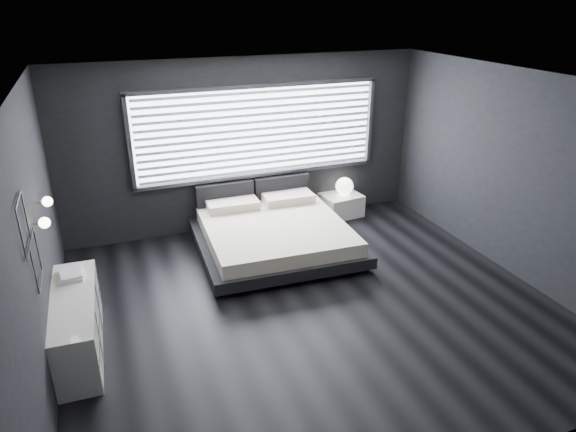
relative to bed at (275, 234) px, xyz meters
name	(u,v)px	position (x,y,z in m)	size (l,w,h in m)	color
room	(314,204)	(-0.07, -1.59, 1.12)	(6.04, 6.00, 2.80)	black
window	(259,132)	(0.13, 1.10, 1.33)	(4.14, 0.09, 1.52)	white
headboard	(254,194)	(0.00, 1.05, 0.29)	(1.96, 0.16, 0.52)	black
sconce_near	(44,223)	(-2.95, -1.54, 1.32)	(0.18, 0.11, 0.11)	silver
sconce_far	(47,202)	(-2.95, -0.94, 1.32)	(0.18, 0.11, 0.11)	silver
wall_art_upper	(23,225)	(-3.04, -2.14, 1.57)	(0.01, 0.48, 0.48)	#47474C
wall_art_lower	(36,260)	(-3.04, -1.89, 1.10)	(0.01, 0.48, 0.48)	#47474C
bed	(275,234)	(0.00, 0.00, 0.00)	(2.42, 2.32, 0.60)	black
nightstand	(341,205)	(1.58, 0.91, -0.09)	(0.67, 0.55, 0.39)	white
orb_lamp	(344,186)	(1.63, 0.90, 0.26)	(0.31, 0.31, 0.31)	white
dresser	(77,324)	(-2.84, -1.49, 0.06)	(0.53, 1.70, 0.67)	white
book_stack	(70,275)	(-2.86, -1.01, 0.43)	(0.28, 0.36, 0.07)	white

